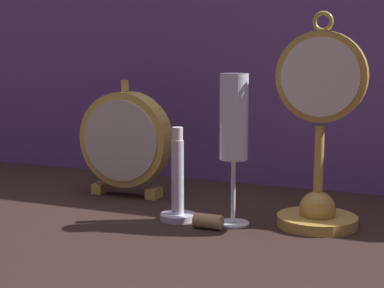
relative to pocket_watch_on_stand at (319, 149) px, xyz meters
name	(u,v)px	position (x,y,z in m)	size (l,w,h in m)	color
ground_plane	(171,224)	(-0.20, -0.08, -0.12)	(4.00, 4.00, 0.00)	black
fabric_backdrop_drape	(243,27)	(-0.20, 0.25, 0.18)	(1.68, 0.01, 0.60)	#6B478E
pocket_watch_on_stand	(319,149)	(0.00, 0.00, 0.00)	(0.13, 0.12, 0.32)	gold
mantel_clock_silver	(125,140)	(-0.36, 0.06, -0.02)	(0.17, 0.04, 0.21)	gold
champagne_flute	(234,127)	(-0.12, -0.04, 0.03)	(0.05, 0.05, 0.23)	silver
brass_candlestick	(180,190)	(-0.20, -0.05, -0.07)	(0.05, 0.05, 0.14)	silver
wine_cork	(208,221)	(-0.14, -0.07, -0.11)	(0.02, 0.02, 0.04)	tan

